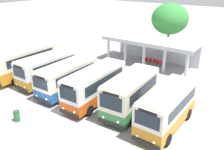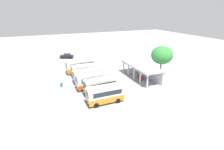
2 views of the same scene
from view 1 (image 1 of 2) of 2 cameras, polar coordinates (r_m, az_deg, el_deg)
The scene contains 15 objects.
ground_plane at distance 21.10m, azimuth -15.33°, elevation -8.95°, with size 180.00×180.00×0.00m, color #939399.
city_bus_nearest_orange at distance 28.91m, azimuth -20.18°, elevation 3.13°, with size 2.49×8.06×3.27m.
city_bus_second_in_row at distance 26.48m, azimuth -15.11°, elevation 1.80°, with size 2.46×7.22×3.08m.
city_bus_middle_cream at distance 23.67m, azimuth -10.74°, elevation -0.38°, with size 2.60×6.87×3.01m.
city_bus_fourth_amber at distance 21.50m, azimuth -4.08°, elevation -2.22°, with size 2.50×7.36×3.18m.
city_bus_fifth_blue at distance 20.02m, azimuth 4.55°, elevation -4.11°, with size 2.80×6.70×3.23m.
city_bus_far_end_green at distance 18.38m, azimuth 13.20°, elevation -7.47°, with size 2.38×6.70×3.13m.
terminal_canopy at distance 31.74m, azimuth 9.71°, elevation 7.23°, with size 12.38×4.60×3.40m.
waiting_chair_end_by_column at distance 31.79m, azimuth 8.21°, elevation 3.56°, with size 0.44×0.44×0.86m.
waiting_chair_second_from_end at distance 31.59m, azimuth 9.16°, elevation 3.38°, with size 0.44×0.44×0.86m.
waiting_chair_middle_seat at distance 31.40m, azimuth 10.13°, elevation 3.20°, with size 0.44×0.44×0.86m.
waiting_chair_fourth_seat at distance 31.08m, azimuth 10.97°, elevation 2.93°, with size 0.44×0.44×0.86m.
waiting_chair_fifth_seat at distance 30.92m, azimuth 11.97°, elevation 2.74°, with size 0.44×0.44×0.86m.
roadside_tree_behind_canopy at distance 36.45m, azimuth 13.78°, elevation 13.02°, with size 5.35×5.35×7.38m.
litter_bin_apron at distance 20.65m, azimuth -22.02°, elevation -9.16°, with size 0.49×0.49×0.90m.
Camera 1 is at (14.57, -10.85, 10.74)m, focal length 37.88 mm.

